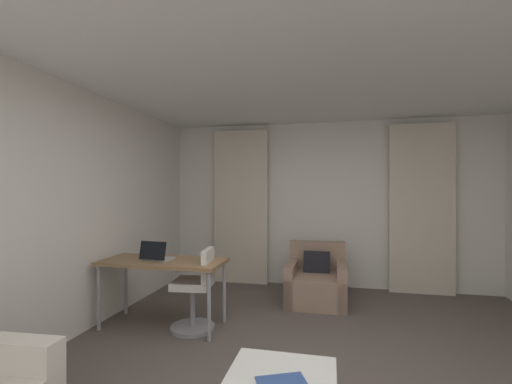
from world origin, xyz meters
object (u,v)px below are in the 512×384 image
(armchair, at_px, (316,283))
(desk, at_px, (163,266))
(laptop, at_px, (157,256))
(desk_chair, at_px, (196,293))
(magazine_open, at_px, (282,384))

(armchair, height_order, desk, armchair)
(laptop, bearing_deg, desk_chair, 2.04)
(laptop, height_order, magazine_open, laptop)
(desk_chair, height_order, laptop, laptop)
(laptop, bearing_deg, desk, 18.78)
(armchair, bearing_deg, laptop, -143.78)
(armchair, distance_m, magazine_open, 2.79)
(armchair, bearing_deg, desk, -143.18)
(desk, relative_size, laptop, 3.97)
(desk_chair, bearing_deg, desk, 179.03)
(armchair, xyz_separation_m, desk_chair, (-1.24, -1.23, 0.13))
(armchair, xyz_separation_m, laptop, (-1.70, -1.25, 0.53))
(desk, bearing_deg, magazine_open, -45.06)
(desk, xyz_separation_m, laptop, (-0.07, -0.02, 0.11))
(desk_chair, relative_size, magazine_open, 2.61)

